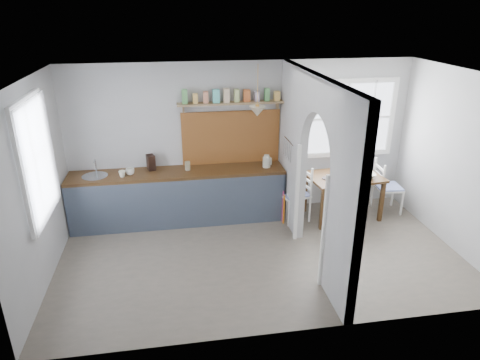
{
  "coord_description": "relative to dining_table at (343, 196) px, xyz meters",
  "views": [
    {
      "loc": [
        -1.16,
        -5.27,
        3.42
      ],
      "look_at": [
        -0.26,
        0.28,
        1.11
      ],
      "focal_mm": 32.0,
      "sensor_mm": 36.0,
      "label": 1
    }
  ],
  "objects": [
    {
      "name": "floor",
      "position": [
        -1.64,
        -1.03,
        -0.38
      ],
      "size": [
        5.8,
        3.2,
        0.01
      ],
      "primitive_type": "cube",
      "color": "#716556",
      "rests_on": "ground"
    },
    {
      "name": "ceiling",
      "position": [
        -1.64,
        -1.03,
        2.22
      ],
      "size": [
        5.8,
        3.2,
        0.01
      ],
      "primitive_type": "cube",
      "color": "#BCBBBB",
      "rests_on": "walls"
    },
    {
      "name": "walls",
      "position": [
        -1.64,
        -1.03,
        0.92
      ],
      "size": [
        5.81,
        3.21,
        2.6
      ],
      "color": "#BCBBBB",
      "rests_on": "floor"
    },
    {
      "name": "partition",
      "position": [
        -0.94,
        -0.97,
        1.07
      ],
      "size": [
        0.12,
        3.2,
        2.6
      ],
      "color": "#BCBBBB",
      "rests_on": "floor"
    },
    {
      "name": "kitchen_window",
      "position": [
        -4.51,
        -1.03,
        1.27
      ],
      "size": [
        0.1,
        1.16,
        1.5
      ],
      "primitive_type": null,
      "color": "white",
      "rests_on": "walls"
    },
    {
      "name": "nook_window",
      "position": [
        0.16,
        0.53,
        1.22
      ],
      "size": [
        1.76,
        0.1,
        1.3
      ],
      "primitive_type": null,
      "color": "white",
      "rests_on": "walls"
    },
    {
      "name": "counter",
      "position": [
        -2.77,
        0.3,
        0.08
      ],
      "size": [
        3.5,
        0.6,
        0.9
      ],
      "color": "#482C14",
      "rests_on": "floor"
    },
    {
      "name": "sink",
      "position": [
        -4.07,
        0.27,
        0.51
      ],
      "size": [
        0.4,
        0.4,
        0.02
      ],
      "primitive_type": "cylinder",
      "color": "#B3B8BF",
      "rests_on": "counter"
    },
    {
      "name": "backsplash",
      "position": [
        -1.85,
        0.55,
        0.97
      ],
      "size": [
        1.65,
        0.03,
        0.9
      ],
      "primitive_type": "cube",
      "color": "#995C25",
      "rests_on": "walls"
    },
    {
      "name": "shelf",
      "position": [
        -1.85,
        0.46,
        1.63
      ],
      "size": [
        1.75,
        0.2,
        0.21
      ],
      "color": "#876A4A",
      "rests_on": "walls"
    },
    {
      "name": "pendant_lamp",
      "position": [
        -1.49,
        0.12,
        1.5
      ],
      "size": [
        0.26,
        0.26,
        0.16
      ],
      "primitive_type": "cone",
      "color": "#F0E5C3",
      "rests_on": "ceiling"
    },
    {
      "name": "utensil_rail",
      "position": [
        -1.03,
        -0.13,
        1.07
      ],
      "size": [
        0.02,
        0.5,
        0.02
      ],
      "primitive_type": "cylinder",
      "rotation": [
        1.57,
        0.0,
        0.0
      ],
      "color": "#B3B8BF",
      "rests_on": "partition"
    },
    {
      "name": "dining_table",
      "position": [
        0.0,
        0.0,
        0.0
      ],
      "size": [
        1.29,
        0.93,
        0.75
      ],
      "primitive_type": null,
      "rotation": [
        0.0,
        0.0,
        0.11
      ],
      "color": "#482C14",
      "rests_on": "floor"
    },
    {
      "name": "chair_left",
      "position": [
        -0.86,
        0.03,
        0.11
      ],
      "size": [
        0.54,
        0.54,
        0.97
      ],
      "primitive_type": null,
      "rotation": [
        0.0,
        0.0,
        -1.3
      ],
      "color": "white",
      "rests_on": "floor"
    },
    {
      "name": "chair_right",
      "position": [
        0.86,
        0.07,
        0.09
      ],
      "size": [
        0.46,
        0.46,
        0.94
      ],
      "primitive_type": null,
      "rotation": [
        0.0,
        0.0,
        1.49
      ],
      "color": "white",
      "rests_on": "floor"
    },
    {
      "name": "kettle",
      "position": [
        -1.3,
        0.24,
        0.63
      ],
      "size": [
        0.21,
        0.19,
        0.21
      ],
      "primitive_type": null,
      "rotation": [
        0.0,
        0.0,
        0.32
      ],
      "color": "silver",
      "rests_on": "counter"
    },
    {
      "name": "mug_a",
      "position": [
        -3.64,
        0.17,
        0.57
      ],
      "size": [
        0.12,
        0.12,
        0.1
      ],
      "primitive_type": "imported",
      "rotation": [
        0.0,
        0.0,
        0.08
      ],
      "color": "white",
      "rests_on": "counter"
    },
    {
      "name": "mug_b",
      "position": [
        -3.52,
        0.25,
        0.58
      ],
      "size": [
        0.16,
        0.16,
        0.11
      ],
      "primitive_type": "imported",
      "rotation": [
        0.0,
        0.0,
        -0.2
      ],
      "color": "silver",
      "rests_on": "counter"
    },
    {
      "name": "knife_block",
      "position": [
        -3.19,
        0.43,
        0.65
      ],
      "size": [
        0.16,
        0.19,
        0.25
      ],
      "primitive_type": "cube",
      "rotation": [
        0.0,
        0.0,
        0.31
      ],
      "color": "black",
      "rests_on": "counter"
    },
    {
      "name": "jar",
      "position": [
        -2.6,
        0.32,
        0.59
      ],
      "size": [
        0.09,
        0.09,
        0.14
      ],
      "primitive_type": "cylinder",
      "rotation": [
        0.0,
        0.0,
        0.05
      ],
      "color": "tan",
      "rests_on": "counter"
    },
    {
      "name": "towel_magenta",
      "position": [
        -1.06,
        -0.03,
        -0.1
      ],
      "size": [
        0.02,
        0.03,
        0.57
      ],
      "primitive_type": "cube",
      "color": "#B8376B",
      "rests_on": "counter"
    },
    {
      "name": "towel_orange",
      "position": [
        -1.06,
        -0.11,
        -0.13
      ],
      "size": [
        0.02,
        0.03,
        0.54
      ],
      "primitive_type": "cube",
      "color": "orange",
      "rests_on": "counter"
    },
    {
      "name": "bowl",
      "position": [
        0.31,
        -0.12,
        0.42
      ],
      "size": [
        0.35,
        0.35,
        0.08
      ],
      "primitive_type": "imported",
      "rotation": [
        0.0,
        0.0,
        -0.08
      ],
      "color": "beige",
      "rests_on": "dining_table"
    },
    {
      "name": "table_cup",
      "position": [
        -0.17,
        -0.2,
        0.43
      ],
      "size": [
        0.12,
        0.12,
        0.1
      ],
      "primitive_type": "imported",
      "rotation": [
        0.0,
        0.0,
        0.17
      ],
      "color": "#5D8E64",
      "rests_on": "dining_table"
    },
    {
      "name": "plate",
      "position": [
        -0.34,
        -0.07,
        0.38
      ],
      "size": [
        0.16,
        0.16,
        0.01
      ],
      "primitive_type": "cylinder",
      "rotation": [
        0.0,
        0.0,
        0.02
      ],
      "color": "#2A2121",
      "rests_on": "dining_table"
    },
    {
      "name": "vase",
      "position": [
        0.07,
        0.18,
        0.46
      ],
      "size": [
        0.21,
        0.21,
        0.17
      ],
      "primitive_type": "imported",
      "rotation": [
        0.0,
        0.0,
        -0.36
      ],
      "color": "#6A3E7F",
      "rests_on": "dining_table"
    }
  ]
}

